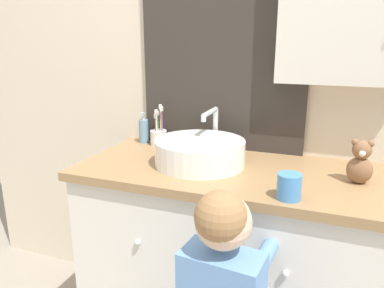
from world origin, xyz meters
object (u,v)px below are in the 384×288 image
object	(u,v)px
soap_dispenser	(144,131)
drinking_cup	(289,187)
toothbrush_holder	(159,136)
sink_basin	(200,151)
teddy_bear	(360,163)

from	to	relation	value
soap_dispenser	drinking_cup	xyz separation A→B (m)	(0.77, -0.44, -0.02)
toothbrush_holder	soap_dispenser	world-z (taller)	toothbrush_holder
toothbrush_holder	soap_dispenser	bearing A→B (deg)	170.87
sink_basin	teddy_bear	bearing A→B (deg)	0.55
teddy_bear	drinking_cup	world-z (taller)	teddy_bear
sink_basin	drinking_cup	xyz separation A→B (m)	(0.39, -0.23, -0.01)
toothbrush_holder	teddy_bear	size ratio (longest dim) A/B	1.21
toothbrush_holder	soap_dispenser	size ratio (longest dim) A/B	1.28
drinking_cup	soap_dispenser	bearing A→B (deg)	149.85
sink_basin	teddy_bear	size ratio (longest dim) A/B	2.59
sink_basin	drinking_cup	size ratio (longest dim) A/B	4.97
sink_basin	soap_dispenser	xyz separation A→B (m)	(-0.38, 0.22, 0.01)
sink_basin	toothbrush_holder	world-z (taller)	sink_basin
sink_basin	toothbrush_holder	xyz separation A→B (m)	(-0.29, 0.20, -0.01)
sink_basin	teddy_bear	distance (m)	0.61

